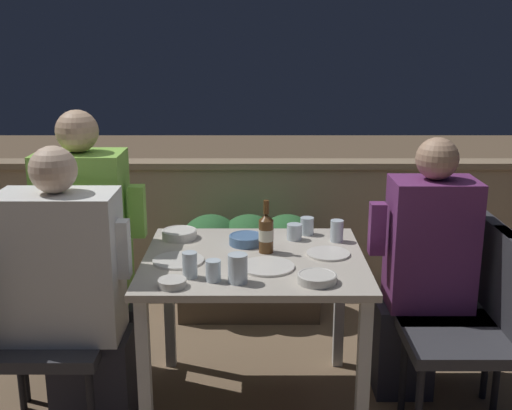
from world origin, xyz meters
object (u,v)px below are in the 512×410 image
person_white_polo (73,296)px  potted_plant (467,273)px  chair_right_near (487,318)px  chair_left_far (55,288)px  chair_left_near (27,320)px  person_purple_stripe (424,269)px  chair_right_far (466,291)px  beer_bottle (268,233)px  person_green_blouse (94,254)px

person_white_polo → potted_plant: 2.06m
chair_right_near → person_white_polo: bearing=-179.2°
chair_left_far → chair_right_near: (1.93, -0.32, 0.00)m
chair_left_near → person_white_polo: 0.23m
person_purple_stripe → chair_left_near: bearing=-169.8°
person_white_polo → chair_left_far: size_ratio=1.48×
chair_left_far → chair_right_far: same height
chair_left_near → chair_left_far: same height
chair_left_far → chair_right_near: size_ratio=1.00×
chair_left_near → chair_left_far: bearing=88.8°
beer_bottle → potted_plant: 1.28m
chair_left_near → chair_right_near: (1.94, 0.03, 0.00)m
chair_left_near → person_green_blouse: (0.21, 0.35, 0.17)m
chair_left_far → beer_bottle: bearing=-5.9°
chair_left_near → potted_plant: size_ratio=1.23×
person_white_polo → person_green_blouse: person_green_blouse is taller
chair_left_near → person_white_polo: bearing=0.0°
person_white_polo → beer_bottle: size_ratio=5.22×
chair_left_near → beer_bottle: (1.02, 0.24, 0.31)m
person_green_blouse → chair_right_near: person_green_blouse is taller
person_white_polo → chair_right_far: 1.77m
person_purple_stripe → beer_bottle: person_purple_stripe is taller
person_green_blouse → beer_bottle: person_green_blouse is taller
beer_bottle → chair_left_far: bearing=174.1°
chair_left_near → chair_right_far: bearing=9.2°
chair_left_far → person_green_blouse: (0.20, 0.00, 0.17)m
chair_left_near → chair_left_far: size_ratio=1.00×
chair_left_far → person_white_polo: bearing=-60.8°
person_white_polo → person_green_blouse: (0.00, 0.35, 0.06)m
beer_bottle → person_white_polo: bearing=-163.3°
chair_left_near → person_white_polo: person_white_polo is taller
person_green_blouse → potted_plant: person_green_blouse is taller
person_white_polo → person_purple_stripe: bearing=11.5°
chair_left_near → person_purple_stripe: (1.74, 0.31, 0.11)m
chair_right_near → beer_bottle: (-0.93, 0.22, 0.31)m
beer_bottle → chair_right_near: bearing=-13.3°
chair_right_far → beer_bottle: 0.98m
chair_left_far → beer_bottle: beer_bottle is taller
chair_left_far → person_purple_stripe: person_purple_stripe is taller
chair_left_near → person_purple_stripe: 1.77m
chair_left_far → person_green_blouse: size_ratio=0.63×
chair_left_near → chair_right_near: bearing=0.8°
beer_bottle → person_purple_stripe: bearing=5.5°
person_white_polo → chair_left_far: bearing=119.2°
chair_right_near → chair_right_far: bearing=89.6°
chair_left_far → chair_right_far: bearing=-1.0°
person_green_blouse → person_purple_stripe: person_green_blouse is taller
person_green_blouse → chair_right_near: 1.77m
chair_right_far → potted_plant: size_ratio=1.23×
person_purple_stripe → person_green_blouse: bearing=178.7°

